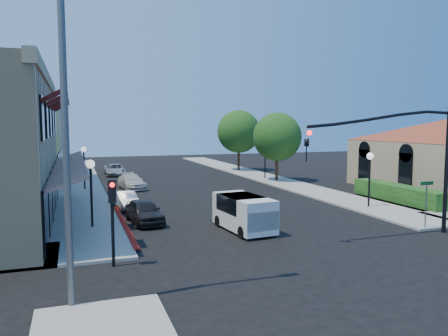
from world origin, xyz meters
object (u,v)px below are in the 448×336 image
object	(u,v)px
secondary_signal	(112,207)
parked_car_d	(115,170)
signal_mast_arm	(412,151)
lamppost_left_far	(84,157)
parked_car_c	(131,182)
white_van	(244,211)
lamppost_right_near	(370,166)
parked_car_b	(126,200)
street_tree_a	(277,137)
street_tree_b	(239,132)
cobra_streetlight	(78,127)
street_name_sign	(426,197)
lamppost_left_near	(91,176)
lamppost_right_far	(265,151)
parked_car_a	(144,211)

from	to	relation	value
secondary_signal	parked_car_d	xyz separation A→B (m)	(2.79, 30.59, -1.72)
signal_mast_arm	parked_car_d	world-z (taller)	signal_mast_arm
lamppost_left_far	parked_car_c	world-z (taller)	lamppost_left_far
white_van	parked_car_d	xyz separation A→B (m)	(-3.94, 26.95, -0.42)
lamppost_right_near	parked_car_b	distance (m)	15.68
street_tree_a	lamppost_left_far	size ratio (longest dim) A/B	1.82
street_tree_b	parked_car_d	bearing A→B (deg)	180.00
street_tree_b	parked_car_c	xyz separation A→B (m)	(-13.60, -10.42, -3.93)
street_tree_b	parked_car_b	distance (m)	24.54
white_van	parked_car_c	bearing A→B (deg)	102.03
cobra_streetlight	street_name_sign	world-z (taller)	cobra_streetlight
white_van	lamppost_right_near	bearing A→B (deg)	16.80
street_name_sign	lamppost_right_near	bearing A→B (deg)	80.22
street_name_sign	parked_car_c	world-z (taller)	street_name_sign
parked_car_b	parked_car_d	distance (m)	19.03
street_tree_b	lamppost_left_near	xyz separation A→B (m)	(-17.30, -24.00, -1.81)
street_tree_b	cobra_streetlight	world-z (taller)	cobra_streetlight
street_tree_a	lamppost_left_near	bearing A→B (deg)	-141.02
signal_mast_arm	lamppost_right_near	xyz separation A→B (m)	(2.64, 6.50, -1.35)
street_name_sign	parked_car_b	bearing A→B (deg)	141.75
parked_car_c	lamppost_left_far	bearing A→B (deg)	166.08
street_tree_a	parked_car_d	world-z (taller)	street_tree_a
street_tree_a	parked_car_c	distance (m)	14.07
lamppost_right_far	parked_car_a	xyz separation A→B (m)	(-14.26, -15.53, -2.08)
street_name_sign	lamppost_right_near	xyz separation A→B (m)	(1.00, 5.80, 1.04)
lamppost_right_near	parked_car_a	bearing A→B (deg)	178.11
parked_car_c	secondary_signal	bearing A→B (deg)	-106.44
street_tree_a	signal_mast_arm	bearing A→B (deg)	-98.17
lamppost_left_near	lamppost_right_near	bearing A→B (deg)	0.00
street_tree_b	lamppost_left_far	distance (m)	20.06
street_tree_a	signal_mast_arm	world-z (taller)	street_tree_a
cobra_streetlight	street_name_sign	xyz separation A→B (m)	(16.65, 4.20, -3.57)
parked_car_a	parked_car_b	world-z (taller)	parked_car_a
secondary_signal	lamppost_left_far	xyz separation A→B (m)	(-0.50, 20.59, 0.42)
lamppost_right_far	parked_car_b	bearing A→B (deg)	-143.19
signal_mast_arm	street_tree_a	bearing A→B (deg)	81.83
lamppost_right_far	street_tree_b	bearing A→B (deg)	87.85
lamppost_right_near	street_tree_a	bearing A→B (deg)	88.77
street_tree_a	cobra_streetlight	world-z (taller)	cobra_streetlight
street_tree_a	parked_car_c	xyz separation A→B (m)	(-13.60, -0.42, -3.58)
cobra_streetlight	parked_car_d	xyz separation A→B (m)	(3.93, 34.00, -4.67)
white_van	parked_car_b	bearing A→B (deg)	121.76
signal_mast_arm	parked_car_d	xyz separation A→B (m)	(-11.07, 30.50, -3.49)
street_tree_a	lamppost_left_far	distance (m)	17.36
lamppost_right_far	parked_car_a	bearing A→B (deg)	-132.56
lamppost_right_near	lamppost_right_far	bearing A→B (deg)	90.00
street_tree_a	parked_car_a	bearing A→B (deg)	-137.10
white_van	parked_car_a	bearing A→B (deg)	142.65
lamppost_right_near	parked_car_c	world-z (taller)	lamppost_right_near
signal_mast_arm	lamppost_left_near	distance (m)	15.82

